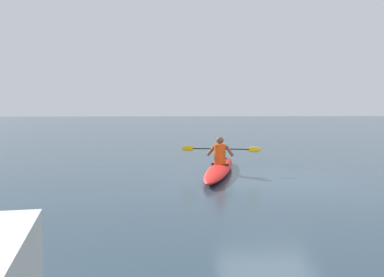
% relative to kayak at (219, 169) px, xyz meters
% --- Properties ---
extents(ground_plane, '(160.00, 160.00, 0.00)m').
position_rel_kayak_xyz_m(ground_plane, '(-1.11, 1.14, -0.15)').
color(ground_plane, '#283D4C').
extents(kayak, '(1.67, 4.95, 0.29)m').
position_rel_kayak_xyz_m(kayak, '(0.00, 0.00, 0.00)').
color(kayak, red).
rests_on(kayak, ground).
extents(kayaker, '(2.28, 0.63, 0.77)m').
position_rel_kayak_xyz_m(kayaker, '(-0.03, -0.13, 0.48)').
color(kayaker, '#E04C14').
rests_on(kayaker, kayak).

